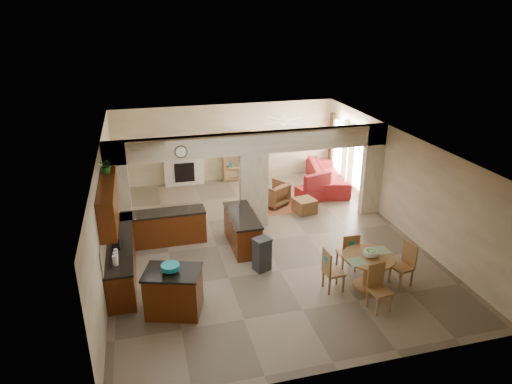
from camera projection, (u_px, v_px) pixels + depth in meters
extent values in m
plane|color=#786853|center=(263.00, 240.00, 12.55)|extent=(10.00, 10.00, 0.00)
plane|color=white|center=(263.00, 142.00, 11.49)|extent=(10.00, 10.00, 0.00)
plane|color=beige|center=(226.00, 143.00, 16.50)|extent=(8.00, 0.00, 8.00)
plane|color=beige|center=(343.00, 305.00, 7.54)|extent=(8.00, 0.00, 8.00)
plane|color=beige|center=(105.00, 209.00, 11.09)|extent=(0.00, 10.00, 10.00)
plane|color=beige|center=(399.00, 180.00, 12.95)|extent=(0.00, 10.00, 10.00)
cube|color=beige|center=(118.00, 193.00, 12.06)|extent=(0.60, 0.25, 2.80)
cube|color=beige|center=(254.00, 190.00, 13.03)|extent=(0.80, 0.25, 2.20)
cube|color=beige|center=(372.00, 170.00, 13.78)|extent=(0.60, 0.25, 2.80)
cube|color=beige|center=(254.00, 143.00, 12.50)|extent=(8.00, 0.25, 0.60)
cube|color=#481C08|center=(121.00, 259.00, 10.81)|extent=(0.60, 3.20, 0.86)
cube|color=black|center=(119.00, 242.00, 10.64)|extent=(0.62, 3.22, 0.05)
cube|color=tan|center=(105.00, 231.00, 10.45)|extent=(0.02, 3.20, 0.55)
cube|color=#481C08|center=(164.00, 228.00, 12.29)|extent=(2.20, 0.60, 0.86)
cube|color=black|center=(163.00, 213.00, 12.12)|extent=(2.22, 0.62, 0.05)
cube|color=#481C08|center=(109.00, 202.00, 10.22)|extent=(0.35, 2.40, 0.90)
cube|color=#481C08|center=(242.00, 231.00, 12.16)|extent=(0.65, 1.80, 0.86)
cube|color=black|center=(242.00, 215.00, 11.99)|extent=(0.70, 1.85, 0.05)
cube|color=silver|center=(250.00, 246.00, 11.40)|extent=(0.58, 0.04, 0.70)
cylinder|color=#4F341A|center=(181.00, 152.00, 11.92)|extent=(0.34, 0.03, 0.34)
cube|color=brown|center=(281.00, 206.00, 14.71)|extent=(1.60, 1.30, 0.01)
cube|color=beige|center=(184.00, 170.00, 16.31)|extent=(1.40, 0.28, 1.10)
cube|color=black|center=(185.00, 173.00, 16.20)|extent=(0.70, 0.04, 0.70)
cube|color=beige|center=(183.00, 154.00, 16.06)|extent=(1.60, 0.35, 0.10)
cube|color=brown|center=(237.00, 157.00, 16.61)|extent=(1.00, 0.32, 1.80)
cube|color=white|center=(360.00, 162.00, 15.08)|extent=(0.02, 0.90, 1.90)
cube|color=white|center=(339.00, 148.00, 16.60)|extent=(0.02, 0.90, 1.90)
cube|color=white|center=(349.00, 159.00, 15.90)|extent=(0.02, 0.70, 2.10)
cube|color=#3A1E17|center=(368.00, 168.00, 14.53)|extent=(0.10, 0.28, 2.30)
cube|color=#3A1E17|center=(351.00, 157.00, 15.61)|extent=(0.10, 0.28, 2.30)
cube|color=#3A1E17|center=(345.00, 153.00, 16.06)|extent=(0.10, 0.28, 2.30)
cube|color=#3A1E17|center=(331.00, 143.00, 17.13)|extent=(0.10, 0.28, 2.30)
cylinder|color=white|center=(284.00, 121.00, 14.62)|extent=(1.00, 1.00, 0.10)
cube|color=#481C08|center=(174.00, 293.00, 9.45)|extent=(1.27, 1.06, 0.94)
cube|color=black|center=(172.00, 272.00, 9.26)|extent=(1.34, 1.12, 0.05)
cylinder|color=teal|center=(170.00, 268.00, 9.18)|extent=(0.38, 0.38, 0.18)
cube|color=#2B2B2D|center=(262.00, 255.00, 11.02)|extent=(0.46, 0.42, 0.78)
cylinder|color=brown|center=(369.00, 257.00, 10.19)|extent=(1.18, 1.18, 0.04)
cylinder|color=brown|center=(367.00, 271.00, 10.33)|extent=(0.17, 0.17, 0.77)
cylinder|color=brown|center=(366.00, 285.00, 10.47)|extent=(0.60, 0.60, 0.06)
cylinder|color=#66B827|center=(371.00, 253.00, 10.12)|extent=(0.33, 0.33, 0.17)
imported|color=maroon|center=(327.00, 175.00, 16.20)|extent=(2.99, 1.66, 0.82)
cube|color=maroon|center=(313.00, 193.00, 15.22)|extent=(1.16, 1.04, 0.39)
imported|color=maroon|center=(274.00, 194.00, 14.68)|extent=(1.11, 1.12, 0.75)
cube|color=maroon|center=(305.00, 206.00, 14.19)|extent=(0.72, 0.72, 0.44)
imported|color=#134A15|center=(106.00, 165.00, 10.58)|extent=(0.40, 0.37, 0.37)
cube|color=brown|center=(347.00, 253.00, 11.01)|extent=(0.43, 0.43, 0.05)
cube|color=brown|center=(350.00, 257.00, 11.28)|extent=(0.04, 0.04, 0.44)
cube|color=brown|center=(337.00, 259.00, 11.21)|extent=(0.04, 0.04, 0.44)
cube|color=brown|center=(356.00, 264.00, 10.98)|extent=(0.04, 0.04, 0.44)
cube|color=brown|center=(342.00, 266.00, 10.90)|extent=(0.04, 0.04, 0.44)
cube|color=brown|center=(351.00, 246.00, 10.72)|extent=(0.42, 0.05, 0.55)
cube|color=teal|center=(352.00, 244.00, 10.67)|extent=(0.14, 0.01, 0.14)
cube|color=brown|center=(402.00, 267.00, 10.41)|extent=(0.50, 0.50, 0.05)
cube|color=brown|center=(390.00, 274.00, 10.56)|extent=(0.04, 0.04, 0.44)
cube|color=brown|center=(400.00, 281.00, 10.28)|extent=(0.04, 0.04, 0.44)
cube|color=brown|center=(401.00, 271.00, 10.71)|extent=(0.04, 0.04, 0.44)
cube|color=brown|center=(412.00, 278.00, 10.43)|extent=(0.04, 0.04, 0.44)
cube|color=brown|center=(410.00, 254.00, 10.38)|extent=(0.13, 0.42, 0.55)
cube|color=teal|center=(411.00, 251.00, 10.36)|extent=(0.04, 0.14, 0.14)
cube|color=brown|center=(380.00, 291.00, 9.54)|extent=(0.48, 0.48, 0.05)
cube|color=brown|center=(377.00, 307.00, 9.42)|extent=(0.04, 0.04, 0.44)
cube|color=brown|center=(391.00, 303.00, 9.54)|extent=(0.04, 0.04, 0.44)
cube|color=brown|center=(367.00, 298.00, 9.71)|extent=(0.04, 0.04, 0.44)
cube|color=brown|center=(380.00, 294.00, 9.83)|extent=(0.04, 0.04, 0.44)
cube|color=brown|center=(376.00, 274.00, 9.59)|extent=(0.42, 0.10, 0.55)
cube|color=teal|center=(375.00, 271.00, 9.58)|extent=(0.14, 0.03, 0.14)
cube|color=brown|center=(334.00, 272.00, 10.21)|extent=(0.43, 0.43, 0.05)
cube|color=brown|center=(343.00, 284.00, 10.19)|extent=(0.04, 0.04, 0.44)
cube|color=brown|center=(337.00, 276.00, 10.49)|extent=(0.04, 0.04, 0.44)
cube|color=brown|center=(329.00, 286.00, 10.10)|extent=(0.04, 0.04, 0.44)
cube|color=brown|center=(323.00, 278.00, 10.40)|extent=(0.04, 0.04, 0.44)
cube|color=brown|center=(327.00, 262.00, 10.05)|extent=(0.05, 0.42, 0.55)
cube|color=teal|center=(326.00, 259.00, 10.01)|extent=(0.01, 0.14, 0.14)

